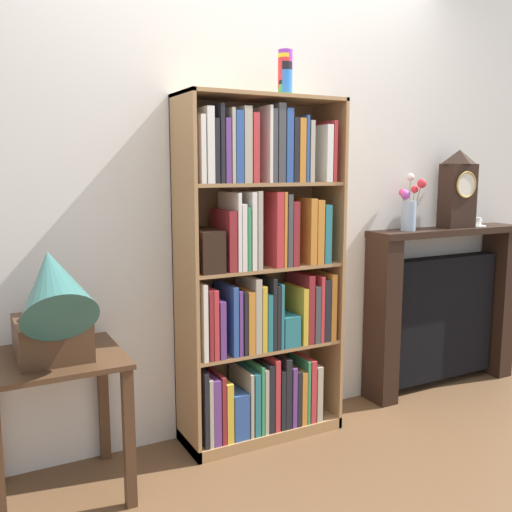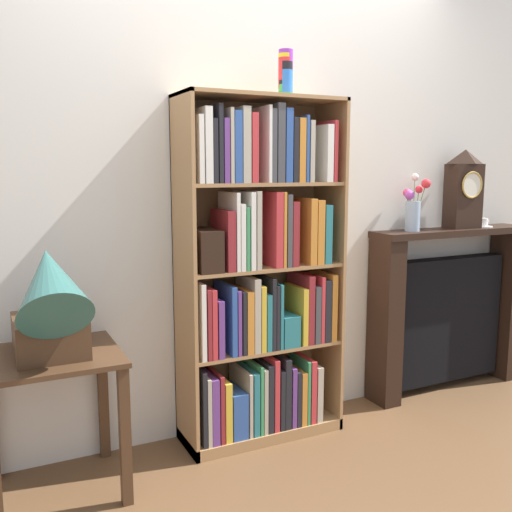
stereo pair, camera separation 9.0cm
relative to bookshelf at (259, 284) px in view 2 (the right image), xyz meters
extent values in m
cube|color=brown|center=(0.02, -0.12, -0.83)|extent=(8.03, 6.40, 0.02)
cube|color=silver|center=(0.17, 0.21, 0.48)|extent=(5.03, 0.08, 2.60)
cube|color=#A87A4C|center=(-0.39, 0.01, 0.06)|extent=(0.02, 0.31, 1.75)
cube|color=#A87A4C|center=(0.43, 0.01, 0.06)|extent=(0.02, 0.31, 1.75)
cube|color=brown|center=(0.02, 0.16, 0.06)|extent=(0.84, 0.01, 1.75)
cube|color=#A87A4C|center=(0.02, 0.01, 0.92)|extent=(0.84, 0.31, 0.02)
cube|color=#A87A4C|center=(0.02, 0.01, -0.79)|extent=(0.84, 0.31, 0.06)
cube|color=black|center=(-0.35, -0.01, -0.57)|extent=(0.02, 0.26, 0.38)
cube|color=#B2A893|center=(-0.33, -0.03, -0.59)|extent=(0.02, 0.21, 0.34)
cube|color=#663884|center=(-0.30, -0.03, -0.59)|extent=(0.04, 0.21, 0.33)
cube|color=maroon|center=(-0.26, 0.00, -0.59)|extent=(0.02, 0.27, 0.34)
cube|color=gold|center=(-0.23, -0.02, -0.61)|extent=(0.03, 0.23, 0.30)
cube|color=#2D519E|center=(-0.16, -0.03, -0.64)|extent=(0.08, 0.21, 0.24)
cube|color=#B2A893|center=(-0.11, 0.00, -0.59)|extent=(0.02, 0.26, 0.33)
cube|color=teal|center=(-0.08, -0.01, -0.59)|extent=(0.03, 0.24, 0.33)
cube|color=#388E56|center=(-0.05, 0.00, -0.58)|extent=(0.02, 0.26, 0.36)
cube|color=#B2A893|center=(-0.02, -0.02, -0.59)|extent=(0.02, 0.24, 0.34)
cube|color=black|center=(0.01, -0.03, -0.58)|extent=(0.03, 0.22, 0.36)
cube|color=#C63338|center=(0.04, -0.02, -0.57)|extent=(0.03, 0.24, 0.38)
cube|color=black|center=(0.07, -0.01, -0.60)|extent=(0.03, 0.25, 0.32)
cube|color=black|center=(0.11, -0.01, -0.57)|extent=(0.03, 0.26, 0.37)
cube|color=#663884|center=(0.14, -0.02, -0.60)|extent=(0.03, 0.24, 0.32)
cube|color=black|center=(0.17, -0.02, -0.61)|extent=(0.02, 0.23, 0.30)
cube|color=orange|center=(0.20, -0.02, -0.61)|extent=(0.03, 0.23, 0.29)
cube|color=#388E56|center=(0.23, -0.03, -0.59)|extent=(0.02, 0.21, 0.34)
cube|color=#C63338|center=(0.26, -0.03, -0.59)|extent=(0.03, 0.21, 0.34)
cube|color=#B2A893|center=(0.30, -0.01, -0.61)|extent=(0.03, 0.25, 0.30)
cube|color=#A87A4C|center=(0.02, 0.01, -0.33)|extent=(0.80, 0.29, 0.02)
cube|color=white|center=(-0.35, -0.03, -0.14)|extent=(0.02, 0.21, 0.37)
cube|color=maroon|center=(-0.32, -0.01, -0.15)|extent=(0.02, 0.25, 0.34)
cube|color=#C63338|center=(-0.30, -0.01, -0.15)|extent=(0.02, 0.25, 0.34)
cube|color=#663884|center=(-0.26, -0.03, -0.18)|extent=(0.03, 0.20, 0.28)
cube|color=#2D519E|center=(-0.19, -0.02, -0.15)|extent=(0.03, 0.24, 0.34)
cube|color=#663884|center=(-0.17, -0.02, -0.16)|extent=(0.02, 0.24, 0.32)
cube|color=black|center=(-0.14, 0.00, -0.16)|extent=(0.02, 0.27, 0.32)
cube|color=orange|center=(-0.11, -0.03, -0.17)|extent=(0.04, 0.22, 0.31)
cube|color=#B2A893|center=(-0.07, -0.02, -0.14)|extent=(0.03, 0.23, 0.37)
cube|color=gold|center=(-0.04, -0.03, -0.16)|extent=(0.03, 0.22, 0.33)
cube|color=teal|center=(-0.01, -0.02, -0.18)|extent=(0.03, 0.23, 0.29)
cube|color=black|center=(0.02, -0.02, -0.14)|extent=(0.02, 0.24, 0.37)
cube|color=black|center=(0.04, -0.03, -0.16)|extent=(0.02, 0.21, 0.33)
cube|color=teal|center=(0.06, 0.00, -0.16)|extent=(0.02, 0.26, 0.33)
cube|color=teal|center=(0.12, -0.03, -0.24)|extent=(0.09, 0.21, 0.16)
cube|color=gold|center=(0.20, -0.03, -0.17)|extent=(0.03, 0.21, 0.30)
cube|color=maroon|center=(0.24, -0.02, -0.14)|extent=(0.04, 0.24, 0.36)
cube|color=#424247|center=(0.28, -0.02, -0.17)|extent=(0.03, 0.23, 0.30)
cube|color=#C63338|center=(0.31, -0.03, -0.15)|extent=(0.02, 0.22, 0.35)
cube|color=black|center=(0.34, -0.02, -0.16)|extent=(0.04, 0.23, 0.33)
cube|color=orange|center=(0.38, -0.01, -0.14)|extent=(0.03, 0.25, 0.36)
cube|color=#A87A4C|center=(0.02, 0.01, 0.09)|extent=(0.80, 0.29, 0.02)
cube|color=black|center=(-0.30, -0.01, 0.20)|extent=(0.12, 0.25, 0.20)
cube|color=maroon|center=(-0.21, -0.02, 0.24)|extent=(0.04, 0.23, 0.29)
cube|color=white|center=(-0.17, -0.02, 0.28)|extent=(0.02, 0.24, 0.37)
cube|color=white|center=(-0.15, -0.01, 0.26)|extent=(0.02, 0.26, 0.32)
cube|color=#388E56|center=(-0.12, -0.01, 0.25)|extent=(0.02, 0.25, 0.31)
cube|color=white|center=(-0.09, -0.02, 0.28)|extent=(0.03, 0.22, 0.38)
cube|color=#B2A893|center=(-0.06, -0.03, 0.29)|extent=(0.02, 0.21, 0.38)
cube|color=#C63338|center=(0.05, -0.01, 0.28)|extent=(0.04, 0.26, 0.37)
cube|color=orange|center=(0.08, -0.02, 0.28)|extent=(0.02, 0.24, 0.37)
cube|color=#424247|center=(0.11, -0.03, 0.28)|extent=(0.03, 0.21, 0.36)
cube|color=maroon|center=(0.14, 0.00, 0.26)|extent=(0.04, 0.27, 0.32)
cube|color=orange|center=(0.24, -0.02, 0.26)|extent=(0.04, 0.22, 0.34)
cube|color=orange|center=(0.29, -0.03, 0.26)|extent=(0.04, 0.21, 0.33)
cube|color=teal|center=(0.33, -0.01, 0.25)|extent=(0.04, 0.26, 0.30)
cube|color=#A87A4C|center=(0.02, 0.01, 0.51)|extent=(0.80, 0.29, 0.02)
cube|color=white|center=(-0.35, -0.01, 0.67)|extent=(0.02, 0.26, 0.31)
cube|color=white|center=(-0.31, -0.01, 0.69)|extent=(0.04, 0.25, 0.34)
cube|color=black|center=(-0.28, -0.02, 0.66)|extent=(0.02, 0.24, 0.29)
cube|color=black|center=(-0.26, 0.00, 0.69)|extent=(0.02, 0.26, 0.36)
cube|color=#663884|center=(-0.23, 0.00, 0.66)|extent=(0.03, 0.27, 0.29)
cube|color=#B2A893|center=(-0.20, -0.01, 0.69)|extent=(0.02, 0.24, 0.34)
cube|color=#2D519E|center=(-0.17, -0.01, 0.68)|extent=(0.04, 0.26, 0.33)
cube|color=#B2A893|center=(-0.13, -0.01, 0.69)|extent=(0.04, 0.25, 0.35)
cube|color=#C63338|center=(-0.08, -0.03, 0.68)|extent=(0.03, 0.21, 0.32)
cube|color=white|center=(0.00, 0.00, 0.70)|extent=(0.02, 0.27, 0.36)
cube|color=#424247|center=(0.02, -0.02, 0.69)|extent=(0.03, 0.24, 0.35)
cube|color=#424247|center=(0.05, -0.02, 0.70)|extent=(0.04, 0.23, 0.37)
cube|color=#2D519E|center=(0.10, 0.00, 0.69)|extent=(0.04, 0.26, 0.35)
cube|color=black|center=(0.14, 0.00, 0.67)|extent=(0.03, 0.27, 0.31)
cube|color=orange|center=(0.17, -0.02, 0.67)|extent=(0.03, 0.23, 0.31)
cube|color=#2D519E|center=(0.20, -0.03, 0.68)|extent=(0.02, 0.22, 0.32)
cube|color=#B2A893|center=(0.23, -0.02, 0.66)|extent=(0.02, 0.22, 0.30)
cube|color=white|center=(0.33, -0.02, 0.66)|extent=(0.04, 0.23, 0.28)
cube|color=#C63338|center=(0.37, -0.03, 0.67)|extent=(0.02, 0.21, 0.31)
cylinder|color=green|center=(0.14, -0.01, 0.99)|extent=(0.07, 0.07, 0.11)
cylinder|color=blue|center=(0.14, -0.01, 1.01)|extent=(0.07, 0.07, 0.11)
cylinder|color=red|center=(0.14, -0.01, 1.03)|extent=(0.07, 0.07, 0.11)
cylinder|color=black|center=(0.14, -0.01, 1.05)|extent=(0.07, 0.07, 0.11)
cylinder|color=red|center=(0.14, -0.01, 1.06)|extent=(0.07, 0.07, 0.11)
cylinder|color=yellow|center=(0.14, -0.01, 1.08)|extent=(0.07, 0.07, 0.11)
cylinder|color=purple|center=(0.14, -0.01, 1.10)|extent=(0.07, 0.07, 0.11)
cube|color=#472D1C|center=(-1.03, -0.09, -0.21)|extent=(0.56, 0.52, 0.02)
cube|color=#472D1C|center=(-0.78, -0.32, -0.52)|extent=(0.04, 0.04, 0.60)
cube|color=#472D1C|center=(-0.78, 0.13, -0.52)|extent=(0.04, 0.04, 0.60)
cube|color=#472D1C|center=(-1.03, -0.09, -0.11)|extent=(0.28, 0.32, 0.16)
cylinder|color=black|center=(-1.03, -0.09, -0.02)|extent=(0.24, 0.24, 0.01)
cylinder|color=#2D605B|center=(-1.03, -0.14, 0.00)|extent=(0.03, 0.03, 0.06)
cone|color=#2D605B|center=(-1.03, -0.22, 0.14)|extent=(0.29, 0.45, 0.44)
cube|color=black|center=(1.37, 0.05, 0.19)|extent=(1.13, 0.22, 0.04)
cube|color=black|center=(0.86, 0.05, -0.32)|extent=(0.12, 0.20, 0.99)
cube|color=black|center=(1.87, 0.05, -0.32)|extent=(0.12, 0.20, 0.99)
cube|color=black|center=(1.37, 0.09, -0.37)|extent=(0.85, 0.11, 0.79)
cube|color=black|center=(1.44, 0.05, 0.41)|extent=(0.22, 0.12, 0.40)
pyramid|color=black|center=(1.44, 0.05, 0.65)|extent=(0.22, 0.12, 0.09)
cylinder|color=silver|center=(1.44, -0.01, 0.48)|extent=(0.15, 0.01, 0.15)
torus|color=#B79347|center=(1.44, -0.01, 0.48)|extent=(0.16, 0.01, 0.16)
cylinder|color=#99B2D1|center=(1.04, 0.05, 0.30)|extent=(0.09, 0.09, 0.18)
cylinder|color=#4C753D|center=(1.07, 0.06, 0.34)|extent=(0.04, 0.02, 0.23)
sphere|color=red|center=(1.09, 0.06, 0.46)|extent=(0.05, 0.05, 0.05)
cylinder|color=#4C753D|center=(1.03, 0.06, 0.33)|extent=(0.04, 0.03, 0.20)
sphere|color=orange|center=(1.01, 0.07, 0.43)|extent=(0.04, 0.04, 0.04)
cylinder|color=#4C753D|center=(1.06, 0.07, 0.38)|extent=(0.07, 0.08, 0.30)
sphere|color=silver|center=(1.09, 0.11, 0.53)|extent=(0.04, 0.04, 0.04)
cylinder|color=#4C753D|center=(1.06, 0.03, 0.36)|extent=(0.07, 0.03, 0.27)
sphere|color=red|center=(1.10, 0.02, 0.49)|extent=(0.05, 0.05, 0.05)
cylinder|color=#4C753D|center=(1.02, 0.05, 0.33)|extent=(0.02, 0.02, 0.20)
sphere|color=#B24CB7|center=(1.01, 0.06, 0.43)|extent=(0.06, 0.06, 0.06)
cylinder|color=#4C753D|center=(1.04, 0.09, 0.33)|extent=(0.01, 0.04, 0.21)
sphere|color=#EA4275|center=(1.03, 0.10, 0.44)|extent=(0.05, 0.05, 0.05)
cylinder|color=white|center=(1.60, 0.05, 0.22)|extent=(0.14, 0.14, 0.01)
cylinder|color=white|center=(1.60, 0.05, 0.25)|extent=(0.08, 0.08, 0.05)
torus|color=white|center=(1.65, 0.05, 0.25)|extent=(0.04, 0.01, 0.04)
camera|label=1|loc=(-1.34, -2.50, 0.58)|focal=39.87mm
camera|label=2|loc=(-1.26, -2.55, 0.58)|focal=39.87mm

